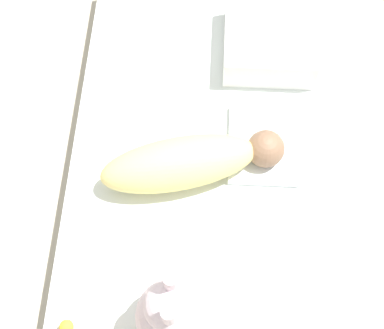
% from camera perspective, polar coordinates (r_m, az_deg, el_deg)
% --- Properties ---
extents(ground_plane, '(12.00, 12.00, 0.00)m').
position_cam_1_polar(ground_plane, '(1.71, 1.17, -2.66)').
color(ground_plane, '#B2A893').
extents(bed_mattress, '(1.56, 0.79, 0.15)m').
position_cam_1_polar(bed_mattress, '(1.64, 1.22, -1.62)').
color(bed_mattress, white).
rests_on(bed_mattress, ground_plane).
extents(burp_cloth, '(0.26, 0.20, 0.02)m').
position_cam_1_polar(burp_cloth, '(1.61, 7.64, 2.08)').
color(burp_cloth, white).
rests_on(burp_cloth, bed_mattress).
extents(swaddled_baby, '(0.26, 0.53, 0.15)m').
position_cam_1_polar(swaddled_baby, '(1.50, -0.25, 0.27)').
color(swaddled_baby, '#EFDB7F').
rests_on(swaddled_baby, bed_mattress).
extents(pillow, '(0.30, 0.29, 0.11)m').
position_cam_1_polar(pillow, '(1.77, 8.29, 12.96)').
color(pillow, white).
rests_on(pillow, bed_mattress).
extents(bunny_plush, '(0.18, 0.18, 0.34)m').
position_cam_1_polar(bunny_plush, '(1.31, -2.01, -15.58)').
color(bunny_plush, silver).
rests_on(bunny_plush, bed_mattress).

